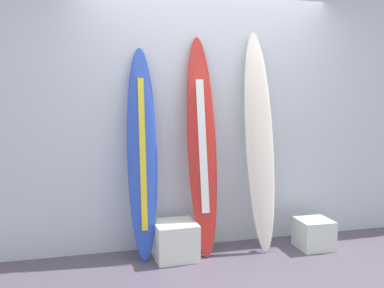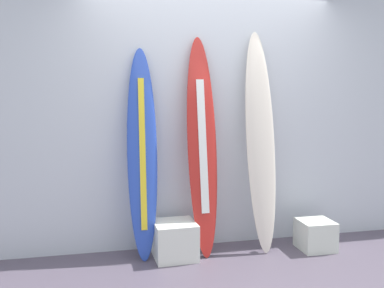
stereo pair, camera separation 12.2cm
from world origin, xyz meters
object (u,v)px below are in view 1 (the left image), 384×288
(surfboard_ivory, at_px, (260,142))
(display_block_left, at_px, (175,240))
(display_block_center, at_px, (314,234))
(surfboard_cobalt, at_px, (142,154))
(surfboard_crimson, at_px, (202,148))

(surfboard_ivory, bearing_deg, display_block_left, -175.22)
(surfboard_ivory, xyz_separation_m, display_block_center, (0.53, -0.16, -0.92))
(surfboard_cobalt, bearing_deg, surfboard_ivory, -1.67)
(display_block_left, bearing_deg, surfboard_cobalt, 159.40)
(surfboard_crimson, xyz_separation_m, surfboard_ivory, (0.59, -0.01, 0.04))
(display_block_center, bearing_deg, surfboard_ivory, 162.95)
(display_block_left, relative_size, display_block_center, 1.20)
(surfboard_crimson, relative_size, display_block_left, 5.25)
(surfboard_cobalt, distance_m, surfboard_ivory, 1.16)
(surfboard_ivory, bearing_deg, surfboard_cobalt, 178.33)
(surfboard_ivory, height_order, display_block_center, surfboard_ivory)
(display_block_left, bearing_deg, surfboard_ivory, 4.78)
(surfboard_cobalt, height_order, surfboard_crimson, surfboard_crimson)
(surfboard_ivory, distance_m, display_block_center, 1.08)
(surfboard_crimson, distance_m, surfboard_ivory, 0.59)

